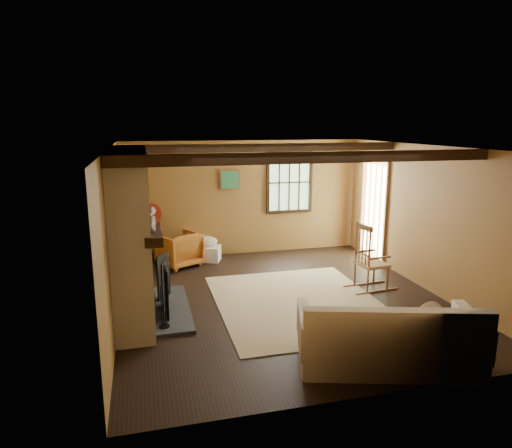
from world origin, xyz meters
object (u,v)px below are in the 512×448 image
object	(u,v)px
fireplace	(134,241)
armchair	(179,249)
laundry_basket	(208,253)
sofa	(389,342)
rocking_chair	(370,262)

from	to	relation	value
fireplace	armchair	xyz separation A→B (m)	(0.80, 2.17, -0.77)
laundry_basket	armchair	distance (m)	0.64
fireplace	armchair	bearing A→B (deg)	69.81
fireplace	sofa	distance (m)	3.68
fireplace	rocking_chair	xyz separation A→B (m)	(3.79, 0.09, -0.62)
fireplace	rocking_chair	distance (m)	3.84
fireplace	armchair	size ratio (longest dim) A/B	3.27
sofa	laundry_basket	xyz separation A→B (m)	(-1.43, 4.61, -0.15)
rocking_chair	fireplace	bearing A→B (deg)	85.08
fireplace	rocking_chair	bearing A→B (deg)	1.42
rocking_chair	sofa	world-z (taller)	rocking_chair
rocking_chair	armchair	distance (m)	3.64
armchair	sofa	bearing A→B (deg)	87.19
sofa	laundry_basket	size ratio (longest dim) A/B	4.44
rocking_chair	sofa	size ratio (longest dim) A/B	0.51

